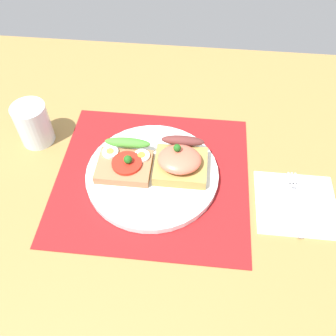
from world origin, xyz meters
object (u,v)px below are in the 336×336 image
at_px(sandwich_egg_tomato, 125,161).
at_px(napkin, 296,204).
at_px(drinking_glass, 33,124).
at_px(sandwich_salmon, 180,161).
at_px(plate, 152,174).
at_px(fork, 296,201).

relative_size(sandwich_egg_tomato, napkin, 0.70).
height_order(sandwich_egg_tomato, drinking_glass, drinking_glass).
bearing_deg(drinking_glass, sandwich_salmon, -11.70).
xyz_separation_m(plate, fork, (0.26, -0.03, -0.00)).
bearing_deg(napkin, drinking_glass, 167.86).
distance_m(plate, fork, 0.27).
height_order(plate, drinking_glass, drinking_glass).
xyz_separation_m(fork, drinking_glass, (-0.51, 0.11, 0.04)).
distance_m(sandwich_egg_tomato, napkin, 0.32).
distance_m(sandwich_salmon, napkin, 0.22).
bearing_deg(sandwich_egg_tomato, fork, -7.79).
xyz_separation_m(sandwich_salmon, napkin, (0.21, -0.05, -0.04)).
relative_size(plate, drinking_glass, 2.85).
bearing_deg(drinking_glass, plate, -16.87).
height_order(plate, sandwich_salmon, sandwich_salmon).
xyz_separation_m(sandwich_salmon, fork, (0.21, -0.05, -0.03)).
distance_m(sandwich_salmon, fork, 0.22).
bearing_deg(fork, plate, 172.89).
distance_m(sandwich_salmon, drinking_glass, 0.31).
xyz_separation_m(napkin, drinking_glass, (-0.52, 0.11, 0.04)).
relative_size(sandwich_egg_tomato, drinking_glass, 1.15).
bearing_deg(sandwich_egg_tomato, sandwich_salmon, 1.64).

